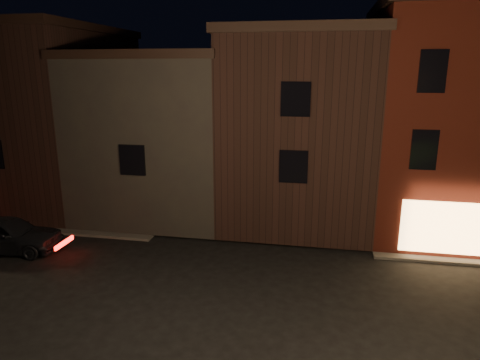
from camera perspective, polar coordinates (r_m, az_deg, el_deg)
ground at (r=14.67m, az=-0.94°, el=-17.13°), size 120.00×120.00×0.00m
sidewalk_far_left at (r=40.05m, az=-23.84°, el=2.36°), size 30.00×30.00×0.12m
corner_building at (r=22.48m, az=24.90°, el=7.37°), size 6.50×8.50×10.50m
row_building_a at (r=22.92m, az=8.07°, el=7.26°), size 7.30×10.30×9.40m
row_building_b at (r=24.41m, az=-9.33°, el=6.47°), size 7.80×10.30×8.40m
row_building_c at (r=27.64m, az=-23.82°, el=7.94°), size 7.30×10.30×9.90m
parked_car_a at (r=21.19m, az=-28.77°, el=-6.35°), size 4.83×2.44×1.58m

